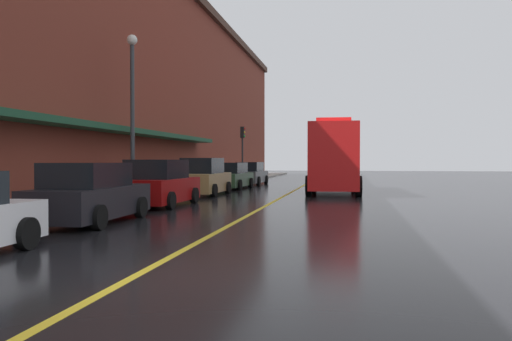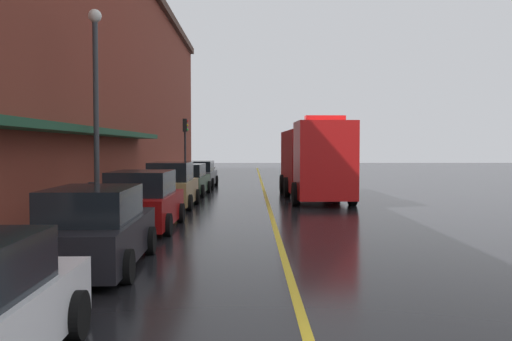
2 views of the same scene
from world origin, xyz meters
name	(u,v)px [view 1 (image 1 of 2)]	position (x,y,z in m)	size (l,w,h in m)	color
ground_plane	(299,188)	(0.00, 25.00, 0.00)	(112.00, 112.00, 0.00)	black
sidewalk_left	(204,186)	(-6.20, 25.00, 0.07)	(2.40, 70.00, 0.15)	#ADA8A0
lane_center_stripe	(299,188)	(0.00, 25.00, 0.00)	(0.16, 70.00, 0.01)	gold
brick_building_left	(113,85)	(-12.10, 23.99, 6.69)	(10.57, 64.00, 13.37)	maroon
parked_car_1	(90,195)	(-3.96, 6.04, 0.79)	(2.13, 4.57, 1.68)	black
parked_car_2	(159,184)	(-4.03, 11.44, 0.83)	(2.15, 4.42, 1.78)	maroon
parked_car_3	(204,178)	(-4.05, 17.54, 0.87)	(2.05, 4.28, 1.87)	#A5844C
parked_car_4	(231,176)	(-4.00, 23.36, 0.76)	(2.07, 4.72, 1.62)	#2D5133
parked_car_5	(250,174)	(-3.91, 29.04, 0.77)	(2.03, 4.68, 1.63)	#595B60
fire_truck	(334,159)	(2.29, 21.31, 1.82)	(2.94, 9.22, 3.82)	red
parking_meter_0	(228,170)	(-5.35, 28.01, 1.06)	(0.14, 0.18, 1.33)	#4C4C51
parking_meter_1	(227,170)	(-5.35, 27.84, 1.06)	(0.14, 0.18, 1.33)	#4C4C51
parking_meter_2	(117,179)	(-5.35, 10.61, 1.06)	(0.14, 0.18, 1.33)	#4C4C51
street_lamp_left	(132,98)	(-5.95, 13.33, 4.40)	(0.44, 0.44, 6.94)	#33383D
traffic_light_near	(243,143)	(-5.29, 32.78, 3.16)	(0.38, 0.36, 4.30)	#232326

